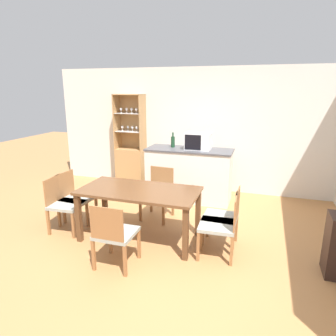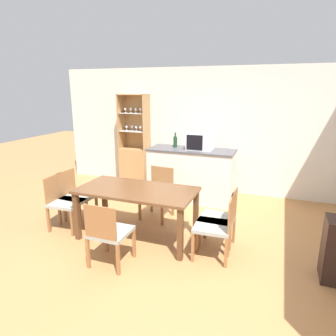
# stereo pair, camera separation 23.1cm
# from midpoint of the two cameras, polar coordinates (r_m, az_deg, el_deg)

# --- Properties ---
(ground_plane) EXTENTS (18.00, 18.00, 0.00)m
(ground_plane) POSITION_cam_midpoint_polar(r_m,az_deg,el_deg) (4.31, -1.97, -14.64)
(ground_plane) COLOR #B27A47
(wall_back) EXTENTS (6.80, 0.06, 2.55)m
(wall_back) POSITION_cam_midpoint_polar(r_m,az_deg,el_deg) (6.34, 6.12, 7.16)
(wall_back) COLOR silver
(wall_back) RESTS_ON ground_plane
(kitchen_counter) EXTENTS (1.64, 0.64, 1.01)m
(kitchen_counter) POSITION_cam_midpoint_polar(r_m,az_deg,el_deg) (5.83, 2.87, -1.20)
(kitchen_counter) COLOR silver
(kitchen_counter) RESTS_ON ground_plane
(display_cabinet) EXTENTS (0.63, 0.37, 2.01)m
(display_cabinet) POSITION_cam_midpoint_polar(r_m,az_deg,el_deg) (6.80, -8.01, 1.77)
(display_cabinet) COLOR tan
(display_cabinet) RESTS_ON ground_plane
(dining_table) EXTENTS (1.68, 0.85, 0.74)m
(dining_table) POSITION_cam_midpoint_polar(r_m,az_deg,el_deg) (4.29, -7.04, -5.29)
(dining_table) COLOR brown
(dining_table) RESTS_ON ground_plane
(dining_chair_side_left_near) EXTENTS (0.48, 0.48, 0.84)m
(dining_chair_side_left_near) POSITION_cam_midpoint_polar(r_m,az_deg,el_deg) (4.86, -20.43, -6.40)
(dining_chair_side_left_near) COLOR #999E93
(dining_chair_side_left_near) RESTS_ON ground_plane
(dining_chair_head_near) EXTENTS (0.46, 0.46, 0.84)m
(dining_chair_head_near) POSITION_cam_midpoint_polar(r_m,az_deg,el_deg) (3.75, -11.95, -12.17)
(dining_chair_head_near) COLOR #999E93
(dining_chair_head_near) RESTS_ON ground_plane
(dining_chair_side_right_far) EXTENTS (0.46, 0.46, 0.84)m
(dining_chair_side_right_far) POSITION_cam_midpoint_polar(r_m,az_deg,el_deg) (4.16, 8.93, -9.23)
(dining_chair_side_right_far) COLOR #999E93
(dining_chair_side_right_far) RESTS_ON ground_plane
(dining_chair_head_far) EXTENTS (0.48, 0.48, 0.84)m
(dining_chair_head_far) POSITION_cam_midpoint_polar(r_m,az_deg,el_deg) (5.02, -3.25, -4.76)
(dining_chair_head_far) COLOR #999E93
(dining_chair_head_far) RESTS_ON ground_plane
(dining_chair_side_left_far) EXTENTS (0.48, 0.48, 0.84)m
(dining_chair_side_left_far) POSITION_cam_midpoint_polar(r_m,az_deg,el_deg) (5.05, -18.62, -5.43)
(dining_chair_side_left_far) COLOR #999E93
(dining_chair_side_left_far) RESTS_ON ground_plane
(dining_chair_side_right_near) EXTENTS (0.47, 0.47, 0.84)m
(dining_chair_side_right_near) POSITION_cam_midpoint_polar(r_m,az_deg,el_deg) (3.94, 8.32, -10.67)
(dining_chair_side_right_near) COLOR #999E93
(dining_chair_side_right_near) RESTS_ON ground_plane
(microwave) EXTENTS (0.47, 0.34, 0.32)m
(microwave) POSITION_cam_midpoint_polar(r_m,az_deg,el_deg) (5.66, 4.61, 5.14)
(microwave) COLOR silver
(microwave) RESTS_ON kitchen_counter
(wine_bottle) EXTENTS (0.08, 0.08, 0.29)m
(wine_bottle) POSITION_cam_midpoint_polar(r_m,az_deg,el_deg) (5.86, -0.20, 5.08)
(wine_bottle) COLOR #193D23
(wine_bottle) RESTS_ON kitchen_counter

